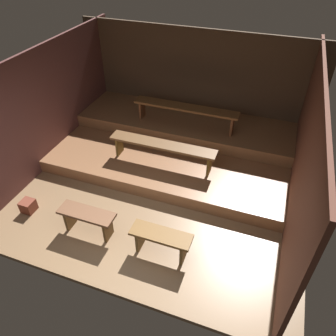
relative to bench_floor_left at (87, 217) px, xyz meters
The scene contains 11 objects.
ground 1.95m from the bench_floor_left, 69.62° to the left, with size 5.80×5.41×0.08m, color #886848.
wall_back 4.26m from the bench_floor_left, 80.84° to the left, with size 5.80×0.06×2.42m, color brown.
wall_left 2.72m from the bench_floor_left, 136.21° to the left, with size 0.06×5.41×2.42m, color brown.
wall_right 3.76m from the bench_floor_left, 29.24° to the left, with size 0.06×5.41×2.42m, color brown.
platform_lower 2.69m from the bench_floor_left, 75.63° to the left, with size 5.00×3.00×0.27m, color #8F603F.
platform_middle 3.43m from the bench_floor_left, 78.83° to the left, with size 5.00×1.45×0.27m, color #8C613F.
bench_floor_left is the anchor object (origin of this frame).
bench_floor_right 1.33m from the bench_floor_left, ahead, with size 0.98×0.32×0.47m.
bench_lower_center 2.07m from the bench_floor_left, 72.36° to the left, with size 2.21×0.32×0.47m.
bench_middle_center 3.25m from the bench_floor_left, 76.73° to the left, with size 2.37×0.32×0.47m.
wooden_crate_floor 1.35m from the bench_floor_left, behind, with size 0.23×0.23×0.23m, color brown.
Camera 1 is at (1.87, -2.49, 4.36)m, focal length 34.24 mm.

